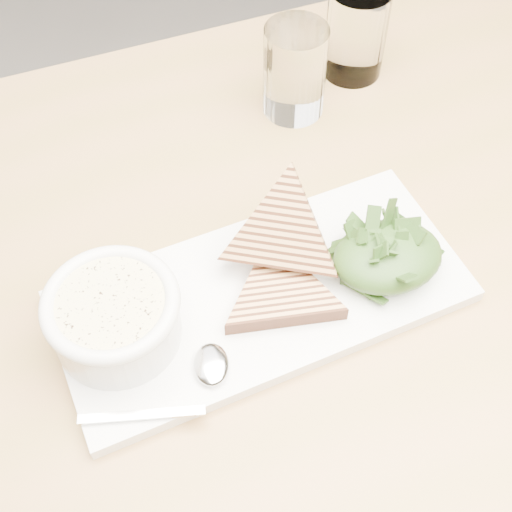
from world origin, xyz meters
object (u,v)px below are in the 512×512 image
object	(u,v)px
table_top	(269,278)
glass_near	(295,71)
soup_bowl	(116,321)
platter	(262,296)
glass_far	(356,32)

from	to	relation	value
table_top	glass_near	bearing A→B (deg)	65.88
table_top	soup_bowl	xyz separation A→B (m)	(-0.17, -0.04, 0.06)
platter	glass_near	distance (m)	0.30
soup_bowl	glass_far	bearing A→B (deg)	41.29
soup_bowl	glass_near	size ratio (longest dim) A/B	1.05
platter	glass_near	size ratio (longest dim) A/B	3.53
glass_near	glass_far	size ratio (longest dim) A/B	0.98
platter	soup_bowl	distance (m)	0.15
platter	soup_bowl	size ratio (longest dim) A/B	3.38
table_top	soup_bowl	distance (m)	0.18
platter	glass_far	distance (m)	0.38
table_top	platter	xyz separation A→B (m)	(-0.02, -0.04, 0.03)
glass_near	table_top	bearing A→B (deg)	-114.12
platter	glass_far	world-z (taller)	glass_far
platter	glass_far	bearing A→B (deg)	55.06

